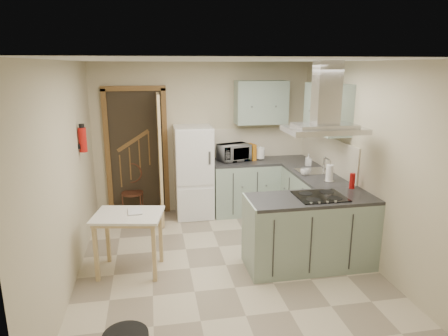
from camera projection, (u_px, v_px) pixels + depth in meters
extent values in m
plane|color=#C3B598|center=(226.00, 265.00, 5.03)|extent=(4.20, 4.20, 0.00)
plane|color=silver|center=(226.00, 60.00, 4.41)|extent=(4.20, 4.20, 0.00)
plane|color=#C1B695|center=(203.00, 138.00, 6.72)|extent=(3.60, 0.00, 3.60)
plane|color=#C1B695|center=(66.00, 177.00, 4.40)|extent=(0.00, 4.20, 4.20)
plane|color=#C1B695|center=(366.00, 163.00, 5.04)|extent=(0.00, 4.20, 4.20)
cube|color=brown|center=(137.00, 153.00, 6.55)|extent=(1.10, 0.12, 2.10)
cube|color=white|center=(194.00, 172.00, 6.52)|extent=(0.60, 0.60, 1.50)
cube|color=#9EB2A0|center=(245.00, 187.00, 6.75)|extent=(1.08, 0.60, 0.90)
cube|color=#9EB2A0|center=(307.00, 196.00, 6.26)|extent=(0.60, 1.95, 0.90)
cube|color=beige|center=(258.00, 142.00, 6.90)|extent=(1.68, 0.02, 0.50)
cube|color=#9EB2A0|center=(261.00, 102.00, 6.57)|extent=(0.85, 0.35, 0.70)
cube|color=#9EB2A0|center=(327.00, 108.00, 5.67)|extent=(0.35, 0.90, 0.70)
cube|color=#9EB2A0|center=(310.00, 232.00, 4.93)|extent=(1.55, 0.65, 0.90)
cube|color=black|center=(320.00, 196.00, 4.83)|extent=(0.58, 0.50, 0.01)
cube|color=silver|center=(324.00, 130.00, 4.63)|extent=(0.90, 0.55, 0.10)
cube|color=silver|center=(313.00, 171.00, 5.98)|extent=(0.45, 0.40, 0.01)
cylinder|color=#B2140F|center=(83.00, 140.00, 5.21)|extent=(0.10, 0.10, 0.32)
cube|color=tan|center=(130.00, 243.00, 4.81)|extent=(0.89, 0.73, 0.74)
cube|color=#4E281A|center=(132.00, 193.00, 6.58)|extent=(0.39, 0.39, 0.80)
imported|color=black|center=(234.00, 152.00, 6.62)|extent=(0.57, 0.46, 0.28)
cylinder|color=white|center=(260.00, 153.00, 6.71)|extent=(0.20, 0.20, 0.22)
cube|color=#C87517|center=(252.00, 152.00, 6.69)|extent=(0.12, 0.19, 0.27)
imported|color=silver|center=(308.00, 160.00, 6.30)|extent=(0.10, 0.10, 0.18)
cylinder|color=white|center=(329.00, 173.00, 5.44)|extent=(0.12, 0.12, 0.24)
imported|color=white|center=(305.00, 172.00, 5.76)|extent=(0.16, 0.16, 0.10)
cylinder|color=#B2110F|center=(352.00, 181.00, 5.14)|extent=(0.08, 0.08, 0.20)
imported|color=#974532|center=(128.00, 209.00, 4.73)|extent=(0.18, 0.24, 0.10)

